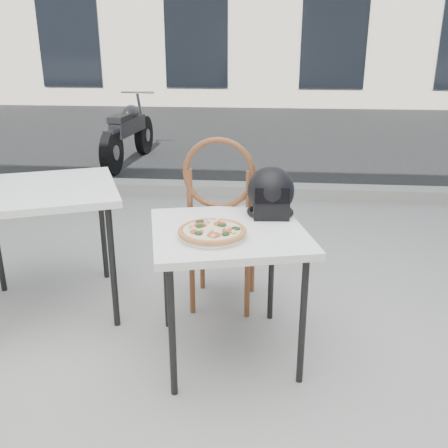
# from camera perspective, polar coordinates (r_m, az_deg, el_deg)

# --- Properties ---
(ground) EXTENTS (80.00, 80.00, 0.00)m
(ground) POSITION_cam_1_polar(r_m,az_deg,el_deg) (2.71, -1.74, -14.86)
(ground) COLOR #A29F99
(ground) RESTS_ON ground
(street_asphalt) EXTENTS (30.00, 8.00, 0.00)m
(street_asphalt) POSITION_cam_1_polar(r_m,az_deg,el_deg) (9.34, 3.79, 10.27)
(street_asphalt) COLOR black
(street_asphalt) RESTS_ON ground
(curb) EXTENTS (30.00, 0.25, 0.12)m
(curb) POSITION_cam_1_polar(r_m,az_deg,el_deg) (5.42, 2.28, 3.94)
(curb) COLOR #9A9890
(curb) RESTS_ON ground
(cafe_table_main) EXTENTS (0.89, 0.89, 0.70)m
(cafe_table_main) POSITION_cam_1_polar(r_m,az_deg,el_deg) (2.45, 0.49, -1.91)
(cafe_table_main) COLOR white
(cafe_table_main) RESTS_ON ground
(plate) EXTENTS (0.40, 0.40, 0.02)m
(plate) POSITION_cam_1_polar(r_m,az_deg,el_deg) (2.31, -1.35, -1.32)
(plate) COLOR white
(plate) RESTS_ON cafe_table_main
(pizza) EXTENTS (0.40, 0.40, 0.04)m
(pizza) POSITION_cam_1_polar(r_m,az_deg,el_deg) (2.31, -1.35, -0.79)
(pizza) COLOR #C98149
(pizza) RESTS_ON plate
(helmet) EXTENTS (0.27, 0.28, 0.25)m
(helmet) POSITION_cam_1_polar(r_m,az_deg,el_deg) (2.61, 5.37, 3.45)
(helmet) COLOR black
(helmet) RESTS_ON cafe_table_main
(cafe_chair_main) EXTENTS (0.43, 0.43, 1.08)m
(cafe_chair_main) POSITION_cam_1_polar(r_m,az_deg,el_deg) (2.90, -0.28, 0.93)
(cafe_chair_main) COLOR brown
(cafe_chair_main) RESTS_ON ground
(cafe_table_side) EXTENTS (1.07, 1.07, 0.77)m
(cafe_table_side) POSITION_cam_1_polar(r_m,az_deg,el_deg) (3.06, -19.92, 2.72)
(cafe_table_side) COLOR white
(cafe_table_side) RESTS_ON ground
(motorcycle) EXTENTS (0.48, 1.86, 0.93)m
(motorcycle) POSITION_cam_1_polar(r_m,az_deg,el_deg) (6.98, -10.82, 10.11)
(motorcycle) COLOR black
(motorcycle) RESTS_ON street_asphalt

